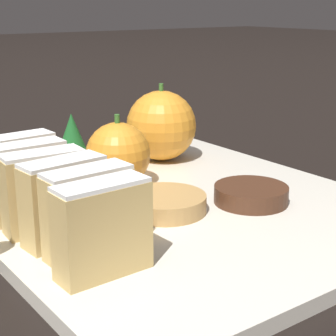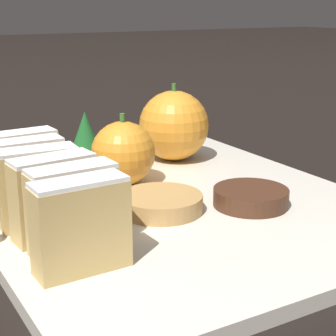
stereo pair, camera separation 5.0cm
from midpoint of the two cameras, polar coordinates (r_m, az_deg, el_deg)
name	(u,v)px [view 1 (the left image)]	position (r m, az deg, el deg)	size (l,w,h in m)	color
ground_plane	(168,212)	(0.52, -2.80, -4.52)	(6.00, 6.00, 0.00)	black
serving_platter	(168,206)	(0.51, -2.81, -3.90)	(0.34, 0.39, 0.01)	silver
stollen_slice_front	(103,229)	(0.37, -10.56, -6.18)	(0.06, 0.03, 0.06)	tan
stollen_slice_second	(89,213)	(0.40, -11.67, -4.53)	(0.06, 0.03, 0.06)	tan
stollen_slice_third	(64,201)	(0.42, -13.86, -3.37)	(0.07, 0.03, 0.06)	tan
stollen_slice_fourth	(43,191)	(0.45, -15.69, -2.31)	(0.06, 0.03, 0.06)	tan
stollen_slice_fifth	(28,181)	(0.48, -16.99, -1.32)	(0.06, 0.03, 0.06)	tan
stollen_slice_sixth	(19,171)	(0.51, -17.66, -0.34)	(0.06, 0.03, 0.06)	tan
orange_near	(118,155)	(0.55, -7.73, 1.33)	(0.06, 0.06, 0.07)	orange
orange_far	(161,126)	(0.63, -2.97, 4.29)	(0.08, 0.08, 0.09)	orange
chocolate_cookie	(251,194)	(0.50, 5.62, -2.74)	(0.07, 0.07, 0.02)	#472819
gingerbread_cookie	(165,203)	(0.48, -3.34, -3.65)	(0.07, 0.07, 0.02)	tan
evergreen_sprig	(72,138)	(0.63, -11.97, 2.93)	(0.04, 0.04, 0.06)	#195623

